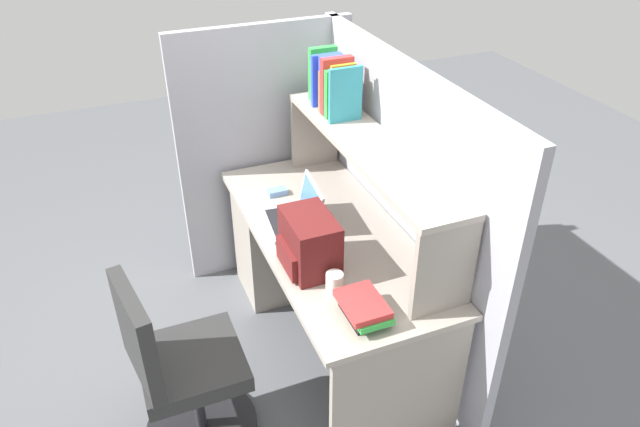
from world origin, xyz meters
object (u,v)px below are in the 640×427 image
backpack (309,243)px  paper_cup (334,283)px  office_chair (181,377)px  computer_mouse (277,192)px  laptop (297,215)px

backpack → paper_cup: (0.21, 0.04, -0.08)m
office_chair → computer_mouse: bearing=-52.2°
office_chair → backpack: bearing=-88.8°
laptop → computer_mouse: laptop is taller
paper_cup → office_chair: 0.79m
backpack → paper_cup: size_ratio=3.07×
laptop → backpack: size_ratio=1.11×
laptop → computer_mouse: bearing=-179.6°
computer_mouse → office_chair: bearing=-43.1°
backpack → office_chair: backpack is taller
paper_cup → laptop: bearing=176.3°
laptop → paper_cup: bearing=-3.7°
computer_mouse → paper_cup: size_ratio=1.06×
backpack → office_chair: size_ratio=0.32×
computer_mouse → laptop: bearing=-0.0°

